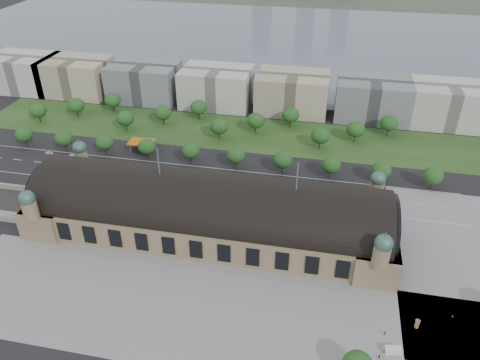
% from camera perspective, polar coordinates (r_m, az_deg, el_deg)
% --- Properties ---
extents(ground, '(900.00, 900.00, 0.00)m').
position_cam_1_polar(ground, '(199.86, -3.67, -6.16)').
color(ground, black).
rests_on(ground, ground).
extents(station, '(150.00, 48.40, 44.30)m').
position_cam_1_polar(station, '(193.67, -3.78, -3.78)').
color(station, '#8A7655').
rests_on(station, ground).
extents(plaza_south, '(190.00, 48.00, 0.12)m').
position_cam_1_polar(plaza_south, '(166.88, -4.20, -15.82)').
color(plaza_south, gray).
rests_on(plaza_south, ground).
extents(plaza_east, '(56.00, 100.00, 0.12)m').
position_cam_1_polar(plaza_east, '(203.79, 26.00, -9.17)').
color(plaza_east, gray).
rests_on(plaza_east, ground).
extents(road_slab, '(260.00, 26.00, 0.10)m').
position_cam_1_polar(road_slab, '(234.50, -6.05, 0.12)').
color(road_slab, black).
rests_on(road_slab, ground).
extents(grass_belt, '(300.00, 45.00, 0.10)m').
position_cam_1_polar(grass_belt, '(279.56, -1.81, 5.89)').
color(grass_belt, '#27481D').
rests_on(grass_belt, ground).
extents(petrol_station, '(14.00, 13.00, 5.05)m').
position_cam_1_polar(petrol_station, '(266.05, -11.41, 4.50)').
color(petrol_station, '#CD670C').
rests_on(petrol_station, ground).
extents(lake, '(700.00, 320.00, 0.08)m').
position_cam_1_polar(lake, '(467.48, 6.02, 16.67)').
color(lake, slate).
rests_on(lake, ground).
extents(office_0, '(45.00, 32.00, 24.00)m').
position_cam_1_polar(office_0, '(372.39, -24.75, 11.82)').
color(office_0, beige).
rests_on(office_0, ground).
extents(office_1, '(45.00, 32.00, 24.00)m').
position_cam_1_polar(office_1, '(350.96, -19.28, 11.84)').
color(office_1, '#BBAE93').
rests_on(office_1, ground).
extents(office_2, '(45.00, 32.00, 24.00)m').
position_cam_1_polar(office_2, '(329.07, -11.54, 11.69)').
color(office_2, gray).
rests_on(office_2, ground).
extents(office_3, '(45.00, 32.00, 24.00)m').
position_cam_1_polar(office_3, '(313.70, -2.88, 11.27)').
color(office_3, beige).
rests_on(office_3, ground).
extents(office_4, '(45.00, 32.00, 24.00)m').
position_cam_1_polar(office_4, '(305.82, 6.40, 10.55)').
color(office_4, '#BBAE93').
rests_on(office_4, ground).
extents(office_5, '(45.00, 32.00, 24.00)m').
position_cam_1_polar(office_5, '(306.02, 15.87, 9.53)').
color(office_5, gray).
rests_on(office_5, ground).
extents(office_6, '(45.00, 32.00, 24.00)m').
position_cam_1_polar(office_6, '(313.09, 24.12, 8.42)').
color(office_6, beige).
rests_on(office_6, ground).
extents(tree_row_0, '(9.60, 9.60, 11.52)m').
position_cam_1_polar(tree_row_0, '(286.10, -24.83, 5.07)').
color(tree_row_0, '#2D2116').
rests_on(tree_row_0, ground).
extents(tree_row_1, '(9.60, 9.60, 11.52)m').
position_cam_1_polar(tree_row_1, '(273.07, -20.69, 4.78)').
color(tree_row_1, '#2D2116').
rests_on(tree_row_1, ground).
extents(tree_row_2, '(9.60, 9.60, 11.52)m').
position_cam_1_polar(tree_row_2, '(261.60, -16.17, 4.42)').
color(tree_row_2, '#2D2116').
rests_on(tree_row_2, ground).
extents(tree_row_3, '(9.60, 9.60, 11.52)m').
position_cam_1_polar(tree_row_3, '(251.89, -11.28, 4.01)').
color(tree_row_3, '#2D2116').
rests_on(tree_row_3, ground).
extents(tree_row_4, '(9.60, 9.60, 11.52)m').
position_cam_1_polar(tree_row_4, '(244.17, -6.03, 3.53)').
color(tree_row_4, '#2D2116').
rests_on(tree_row_4, ground).
extents(tree_row_5, '(9.60, 9.60, 11.52)m').
position_cam_1_polar(tree_row_5, '(238.62, -0.51, 3.00)').
color(tree_row_5, '#2D2116').
rests_on(tree_row_5, ground).
extents(tree_row_6, '(9.60, 9.60, 11.52)m').
position_cam_1_polar(tree_row_6, '(235.40, 5.22, 2.42)').
color(tree_row_6, '#2D2116').
rests_on(tree_row_6, ground).
extents(tree_row_7, '(9.60, 9.60, 11.52)m').
position_cam_1_polar(tree_row_7, '(234.60, 11.04, 1.80)').
color(tree_row_7, '#2D2116').
rests_on(tree_row_7, ground).
extents(tree_row_8, '(9.60, 9.60, 11.52)m').
position_cam_1_polar(tree_row_8, '(236.25, 16.84, 1.16)').
color(tree_row_8, '#2D2116').
rests_on(tree_row_8, ground).
extents(tree_row_9, '(9.60, 9.60, 11.52)m').
position_cam_1_polar(tree_row_9, '(240.30, 22.50, 0.53)').
color(tree_row_9, '#2D2116').
rests_on(tree_row_9, ground).
extents(tree_belt_0, '(10.40, 10.40, 12.48)m').
position_cam_1_polar(tree_belt_0, '(313.38, -23.43, 7.80)').
color(tree_belt_0, '#2D2116').
rests_on(tree_belt_0, ground).
extents(tree_belt_1, '(10.40, 10.40, 12.48)m').
position_cam_1_polar(tree_belt_1, '(312.59, -19.36, 8.61)').
color(tree_belt_1, '#2D2116').
rests_on(tree_belt_1, ground).
extents(tree_belt_2, '(10.40, 10.40, 12.48)m').
position_cam_1_polar(tree_belt_2, '(313.42, -15.27, 9.37)').
color(tree_belt_2, '#2D2116').
rests_on(tree_belt_2, ground).
extents(tree_belt_3, '(10.40, 10.40, 12.48)m').
position_cam_1_polar(tree_belt_3, '(285.73, -13.80, 7.33)').
color(tree_belt_3, '#2D2116').
rests_on(tree_belt_3, ground).
extents(tree_belt_4, '(10.40, 10.40, 12.48)m').
position_cam_1_polar(tree_belt_4, '(288.64, -9.38, 8.11)').
color(tree_belt_4, '#2D2116').
rests_on(tree_belt_4, ground).
extents(tree_belt_5, '(10.40, 10.40, 12.48)m').
position_cam_1_polar(tree_belt_5, '(293.25, -5.06, 8.81)').
color(tree_belt_5, '#2D2116').
rests_on(tree_belt_5, ground).
extents(tree_belt_6, '(10.40, 10.40, 12.48)m').
position_cam_1_polar(tree_belt_6, '(267.53, -2.54, 6.52)').
color(tree_belt_6, '#2D2116').
rests_on(tree_belt_6, ground).
extents(tree_belt_7, '(10.40, 10.40, 12.48)m').
position_cam_1_polar(tree_belt_7, '(274.61, 1.95, 7.24)').
color(tree_belt_7, '#2D2116').
rests_on(tree_belt_7, ground).
extents(tree_belt_8, '(10.40, 10.40, 12.48)m').
position_cam_1_polar(tree_belt_8, '(283.30, 6.19, 7.88)').
color(tree_belt_8, '#2D2116').
rests_on(tree_belt_8, ground).
extents(tree_belt_9, '(10.40, 10.40, 12.48)m').
position_cam_1_polar(tree_belt_9, '(260.77, 9.77, 5.35)').
color(tree_belt_9, '#2D2116').
rests_on(tree_belt_9, ground).
extents(tree_belt_10, '(10.40, 10.40, 12.48)m').
position_cam_1_polar(tree_belt_10, '(272.04, 13.92, 6.02)').
color(tree_belt_10, '#2D2116').
rests_on(tree_belt_10, ground).
extents(tree_belt_11, '(10.40, 10.40, 12.48)m').
position_cam_1_polar(tree_belt_11, '(284.65, 17.73, 6.61)').
color(tree_belt_11, '#2D2116').
rests_on(tree_belt_11, ground).
extents(traffic_car_1, '(4.41, 1.82, 1.42)m').
position_cam_1_polar(traffic_car_1, '(275.35, -22.25, 3.07)').
color(traffic_car_1, '#9B9EA3').
rests_on(traffic_car_1, ground).
extents(traffic_car_2, '(4.99, 2.56, 1.35)m').
position_cam_1_polar(traffic_car_2, '(243.42, -16.82, 0.28)').
color(traffic_car_2, black).
rests_on(traffic_car_2, ground).
extents(traffic_car_3, '(4.47, 1.85, 1.29)m').
position_cam_1_polar(traffic_car_3, '(244.96, -12.06, 1.23)').
color(traffic_car_3, maroon).
rests_on(traffic_car_3, ground).
extents(traffic_car_5, '(4.40, 1.76, 1.42)m').
position_cam_1_polar(traffic_car_5, '(227.88, 11.97, -1.30)').
color(traffic_car_5, slate).
rests_on(traffic_car_5, ground).
extents(traffic_car_6, '(5.80, 2.83, 1.59)m').
position_cam_1_polar(traffic_car_6, '(222.13, 18.05, -3.26)').
color(traffic_car_6, '#BCBDBF').
rests_on(traffic_car_6, ground).
extents(parked_car_0, '(5.14, 3.65, 1.61)m').
position_cam_1_polar(parked_car_0, '(243.91, -20.44, -0.34)').
color(parked_car_0, black).
rests_on(parked_car_0, ground).
extents(parked_car_1, '(6.03, 5.14, 1.54)m').
position_cam_1_polar(parked_car_1, '(231.31, -13.07, -0.88)').
color(parked_car_1, maroon).
rests_on(parked_car_1, ground).
extents(parked_car_2, '(4.81, 3.87, 1.31)m').
position_cam_1_polar(parked_car_2, '(234.00, -14.80, -0.76)').
color(parked_car_2, '#172242').
rests_on(parked_car_2, ground).
extents(parked_car_3, '(4.75, 3.18, 1.50)m').
position_cam_1_polar(parked_car_3, '(232.06, -14.09, -0.92)').
color(parked_car_3, '#5A5C62').
rests_on(parked_car_3, ground).
extents(parked_car_4, '(3.98, 3.55, 1.31)m').
position_cam_1_polar(parked_car_4, '(234.92, -15.45, -0.73)').
color(parked_car_4, silver).
rests_on(parked_car_4, ground).
extents(parked_car_5, '(5.19, 4.74, 1.35)m').
position_cam_1_polar(parked_car_5, '(226.92, -11.71, -1.43)').
color(parked_car_5, gray).
rests_on(parked_car_5, ground).
extents(parked_car_6, '(5.44, 4.74, 1.50)m').
position_cam_1_polar(parked_car_6, '(220.69, -7.37, -2.00)').
color(parked_car_6, black).
rests_on(parked_car_6, ground).
extents(bus_west, '(11.33, 2.90, 3.14)m').
position_cam_1_polar(bus_west, '(222.99, -0.68, -1.05)').
color(bus_west, red).
rests_on(bus_west, ground).
extents(bus_mid, '(11.90, 3.92, 3.25)m').
position_cam_1_polar(bus_mid, '(218.03, 1.03, -1.90)').
color(bus_mid, beige).
rests_on(bus_mid, ground).
extents(bus_east, '(10.89, 2.94, 3.01)m').
position_cam_1_polar(bus_east, '(218.35, 6.54, -2.11)').
color(bus_east, silver).
rests_on(bus_east, ground).
extents(van_south, '(5.61, 3.01, 2.31)m').
position_cam_1_polar(van_south, '(162.31, 18.04, -19.14)').
color(van_south, white).
rests_on(van_south, ground).
extents(advertising_column, '(1.67, 1.67, 3.18)m').
position_cam_1_polar(advertising_column, '(171.36, 20.78, -16.07)').
color(advertising_column, '#C44431').
rests_on(advertising_column, ground).
extents(pedestrian_1, '(0.74, 0.83, 1.91)m').
position_cam_1_polar(pedestrian_1, '(166.39, 17.24, -17.38)').
color(pedestrian_1, gray).
rests_on(pedestrian_1, ground).
extents(pedestrian_2, '(0.62, 0.87, 1.62)m').
position_cam_1_polar(pedestrian_2, '(179.32, 24.48, -14.88)').
color(pedestrian_2, gray).
rests_on(pedestrian_2, ground).
extents(pedestrian_4, '(1.07, 1.08, 1.64)m').
position_cam_1_polar(pedestrian_4, '(159.91, 16.59, -19.99)').
color(pedestrian_4, gray).
rests_on(pedestrian_4, ground).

